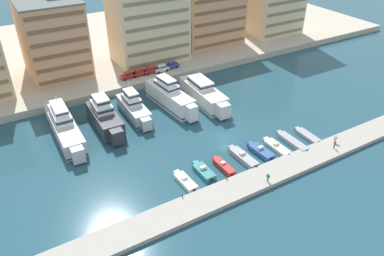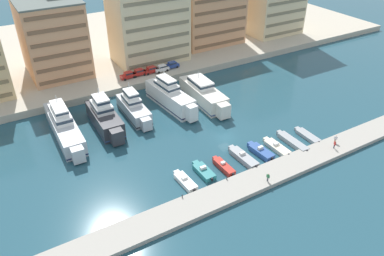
# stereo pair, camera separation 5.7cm
# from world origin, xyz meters

# --- Properties ---
(ground_plane) EXTENTS (400.00, 400.00, 0.00)m
(ground_plane) POSITION_xyz_m (0.00, 0.00, 0.00)
(ground_plane) COLOR #234C5B
(quay_promenade) EXTENTS (180.00, 70.00, 1.82)m
(quay_promenade) POSITION_xyz_m (0.00, 64.60, 0.91)
(quay_promenade) COLOR #BCB29E
(quay_promenade) RESTS_ON ground
(pier_dock) EXTENTS (120.00, 5.43, 0.82)m
(pier_dock) POSITION_xyz_m (0.00, -14.55, 0.41)
(pier_dock) COLOR #A8A399
(pier_dock) RESTS_ON ground
(yacht_silver_far_left) EXTENTS (4.66, 22.62, 8.25)m
(yacht_silver_far_left) POSITION_xyz_m (-28.88, 17.92, 2.38)
(yacht_silver_far_left) COLOR silver
(yacht_silver_far_left) RESTS_ON ground
(yacht_charcoal_left) EXTENTS (4.94, 16.81, 8.66)m
(yacht_charcoal_left) POSITION_xyz_m (-20.37, 16.73, 2.50)
(yacht_charcoal_left) COLOR #333338
(yacht_charcoal_left) RESTS_ON ground
(yacht_silver_mid_left) EXTENTS (4.27, 15.45, 7.69)m
(yacht_silver_mid_left) POSITION_xyz_m (-13.08, 18.04, 2.11)
(yacht_silver_mid_left) COLOR silver
(yacht_silver_mid_left) RESTS_ON ground
(yacht_white_center_left) EXTENTS (5.64, 18.91, 8.79)m
(yacht_white_center_left) POSITION_xyz_m (-3.82, 17.73, 2.68)
(yacht_white_center_left) COLOR white
(yacht_white_center_left) RESTS_ON ground
(yacht_ivory_center) EXTENTS (5.44, 19.38, 7.27)m
(yacht_ivory_center) POSITION_xyz_m (4.16, 15.53, 2.28)
(yacht_ivory_center) COLOR silver
(yacht_ivory_center) RESTS_ON ground
(motorboat_white_far_left) EXTENTS (2.17, 6.36, 1.33)m
(motorboat_white_far_left) POSITION_xyz_m (-14.59, -8.42, 0.46)
(motorboat_white_far_left) COLOR white
(motorboat_white_far_left) RESTS_ON ground
(motorboat_teal_left) EXTENTS (2.20, 6.17, 1.48)m
(motorboat_teal_left) POSITION_xyz_m (-10.31, -7.72, 0.50)
(motorboat_teal_left) COLOR teal
(motorboat_teal_left) RESTS_ON ground
(motorboat_red_mid_left) EXTENTS (1.66, 6.23, 1.45)m
(motorboat_red_mid_left) POSITION_xyz_m (-6.37, -8.49, 0.54)
(motorboat_red_mid_left) COLOR red
(motorboat_red_mid_left) RESTS_ON ground
(motorboat_grey_center_left) EXTENTS (2.31, 8.00, 1.60)m
(motorboat_grey_center_left) POSITION_xyz_m (-1.54, -8.08, 0.56)
(motorboat_grey_center_left) COLOR #9EA3A8
(motorboat_grey_center_left) RESTS_ON ground
(motorboat_blue_center) EXTENTS (2.55, 6.70, 1.62)m
(motorboat_blue_center) POSITION_xyz_m (2.62, -8.29, 0.56)
(motorboat_blue_center) COLOR #33569E
(motorboat_blue_center) RESTS_ON ground
(motorboat_cream_center_right) EXTENTS (2.23, 7.15, 1.31)m
(motorboat_cream_center_right) POSITION_xyz_m (6.46, -8.62, 0.43)
(motorboat_cream_center_right) COLOR beige
(motorboat_cream_center_right) RESTS_ON ground
(motorboat_grey_mid_right) EXTENTS (1.86, 8.58, 0.94)m
(motorboat_grey_mid_right) POSITION_xyz_m (10.43, -8.85, 0.47)
(motorboat_grey_mid_right) COLOR #9EA3A8
(motorboat_grey_mid_right) RESTS_ON ground
(motorboat_grey_right) EXTENTS (2.02, 6.81, 0.84)m
(motorboat_grey_right) POSITION_xyz_m (14.83, -8.72, 0.39)
(motorboat_grey_right) COLOR #9EA3A8
(motorboat_grey_right) RESTS_ON ground
(car_red_far_left) EXTENTS (4.22, 2.19, 1.80)m
(car_red_far_left) POSITION_xyz_m (-7.88, 33.96, 2.80)
(car_red_far_left) COLOR red
(car_red_far_left) RESTS_ON quay_promenade
(car_red_left) EXTENTS (4.16, 2.04, 1.80)m
(car_red_left) POSITION_xyz_m (-4.75, 34.17, 2.80)
(car_red_left) COLOR red
(car_red_left) RESTS_ON quay_promenade
(car_red_mid_left) EXTENTS (4.18, 2.09, 1.80)m
(car_red_mid_left) POSITION_xyz_m (-1.19, 34.03, 2.80)
(car_red_mid_left) COLOR red
(car_red_mid_left) RESTS_ON quay_promenade
(car_white_center_left) EXTENTS (4.17, 2.05, 1.80)m
(car_white_center_left) POSITION_xyz_m (1.81, 33.55, 2.80)
(car_white_center_left) COLOR white
(car_white_center_left) RESTS_ON quay_promenade
(car_blue_center) EXTENTS (4.13, 1.98, 1.80)m
(car_blue_center) POSITION_xyz_m (5.26, 34.16, 2.80)
(car_blue_center) COLOR #28428E
(car_blue_center) RESTS_ON quay_promenade
(apartment_block_left) EXTENTS (15.19, 17.91, 21.58)m
(apartment_block_left) POSITION_xyz_m (-22.59, 47.27, 11.67)
(apartment_block_left) COLOR tan
(apartment_block_left) RESTS_ON quay_promenade
(apartment_block_mid_left) EXTENTS (20.59, 13.45, 22.13)m
(apartment_block_mid_left) POSITION_xyz_m (2.97, 43.26, 11.95)
(apartment_block_mid_left) COLOR beige
(apartment_block_mid_left) RESTS_ON quay_promenade
(apartment_block_center_left) EXTENTS (20.38, 14.37, 22.60)m
(apartment_block_center_left) POSITION_xyz_m (25.51, 47.12, 12.18)
(apartment_block_center_left) COLOR tan
(apartment_block_center_left) RESTS_ON quay_promenade
(pedestrian_near_edge) EXTENTS (0.51, 0.52, 1.76)m
(pedestrian_near_edge) POSITION_xyz_m (17.26, -13.77, 1.87)
(pedestrian_near_edge) COLOR #7A6B56
(pedestrian_near_edge) RESTS_ON pier_dock
(pedestrian_mid_deck) EXTENTS (0.42, 0.62, 1.75)m
(pedestrian_mid_deck) POSITION_xyz_m (15.59, -15.03, 1.86)
(pedestrian_mid_deck) COLOR #282D3D
(pedestrian_mid_deck) RESTS_ON pier_dock
(pedestrian_far_side) EXTENTS (0.36, 0.61, 1.65)m
(pedestrian_far_side) POSITION_xyz_m (-2.23, -16.05, 1.80)
(pedestrian_far_side) COLOR #4C515B
(pedestrian_far_side) RESTS_ON pier_dock
(bollard_west) EXTENTS (0.20, 0.20, 0.61)m
(bollard_west) POSITION_xyz_m (-17.20, -12.09, 1.15)
(bollard_west) COLOR #2D2D33
(bollard_west) RESTS_ON pier_dock
(bollard_west_mid) EXTENTS (0.20, 0.20, 0.61)m
(bollard_west_mid) POSITION_xyz_m (-8.17, -12.09, 1.15)
(bollard_west_mid) COLOR #2D2D33
(bollard_west_mid) RESTS_ON pier_dock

